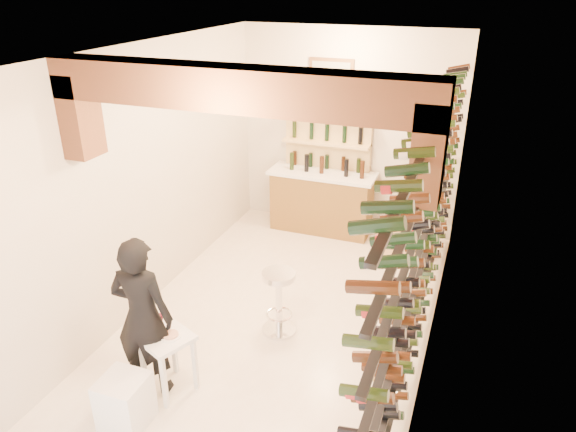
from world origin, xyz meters
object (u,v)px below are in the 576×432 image
at_px(chrome_barstool, 279,298).
at_px(white_stool, 125,402).
at_px(tasting_table, 167,346).
at_px(wine_rack, 419,227).
at_px(back_counter, 322,200).
at_px(person, 143,317).
at_px(crate_lower, 401,248).

bearing_deg(chrome_barstool, white_stool, -113.96).
bearing_deg(chrome_barstool, tasting_table, -117.56).
height_order(tasting_table, chrome_barstool, same).
xyz_separation_m(wine_rack, white_stool, (-2.29, -1.99, -1.29)).
bearing_deg(tasting_table, back_counter, 109.05).
bearing_deg(chrome_barstool, person, -123.58).
bearing_deg(crate_lower, white_stool, -113.89).
bearing_deg(crate_lower, chrome_barstool, -113.84).
relative_size(white_stool, crate_lower, 1.10).
height_order(tasting_table, crate_lower, tasting_table).
relative_size(wine_rack, back_counter, 3.35).
distance_m(white_stool, person, 0.78).
bearing_deg(white_stool, person, 97.98).
height_order(wine_rack, tasting_table, wine_rack).
distance_m(wine_rack, white_stool, 3.30).
xyz_separation_m(wine_rack, tasting_table, (-2.15, -1.45, -1.01)).
height_order(wine_rack, chrome_barstool, wine_rack).
relative_size(tasting_table, crate_lower, 1.70).
xyz_separation_m(back_counter, white_stool, (-0.46, -4.64, -0.27)).
relative_size(back_counter, person, 0.99).
distance_m(back_counter, tasting_table, 4.11).
bearing_deg(person, crate_lower, -123.37).
xyz_separation_m(back_counter, person, (-0.53, -4.14, 0.32)).
xyz_separation_m(back_counter, chrome_barstool, (0.36, -2.80, -0.07)).
xyz_separation_m(person, crate_lower, (1.93, 3.69, -0.72)).
bearing_deg(white_stool, tasting_table, 75.45).
distance_m(wine_rack, chrome_barstool, 1.84).
xyz_separation_m(wine_rack, person, (-2.36, -1.49, -0.69)).
bearing_deg(crate_lower, back_counter, 162.20).
height_order(back_counter, person, person).
bearing_deg(tasting_table, crate_lower, 88.31).
relative_size(person, chrome_barstool, 2.15).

